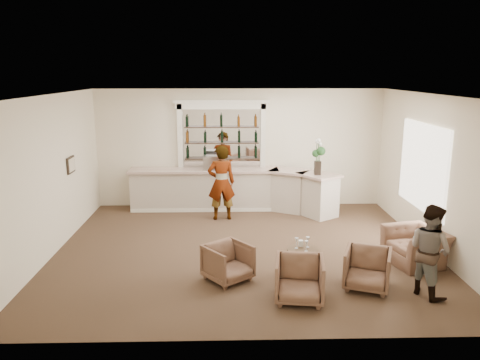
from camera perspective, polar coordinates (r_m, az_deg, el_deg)
name	(u,v)px	position (r m, az deg, el deg)	size (l,w,h in m)	color
ground	(244,249)	(10.23, 0.46, -8.46)	(8.00, 8.00, 0.00)	brown
room_shell	(250,138)	(10.32, 1.25, 5.20)	(8.04, 7.02, 3.32)	#F4E8CA
bar_counter	(234,190)	(12.90, -0.71, -1.19)	(5.72, 1.80, 1.14)	beige
back_bar_alcove	(222,135)	(13.03, -2.25, 5.48)	(2.64, 0.25, 3.00)	white
cocktail_table	(302,261)	(9.06, 7.63, -9.80)	(0.60, 0.60, 0.50)	#43311D
sommelier	(221,183)	(12.01, -2.29, -0.33)	(0.71, 0.47, 1.94)	gray
guest	(430,250)	(8.63, 22.14, -7.93)	(0.78, 0.61, 1.61)	gray
armchair_left	(228,262)	(8.70, -1.46, -10.01)	(0.74, 0.76, 0.69)	brown
armchair_center	(299,279)	(8.04, 7.25, -11.93)	(0.79, 0.82, 0.74)	brown
armchair_right	(367,269)	(8.69, 15.27, -10.42)	(0.77, 0.79, 0.72)	brown
armchair_far	(415,247)	(10.04, 20.60, -7.61)	(1.09, 0.95, 0.71)	brown
espresso_machine	(212,163)	(12.73, -3.48, 2.11)	(0.44, 0.37, 0.39)	silver
flower_vase	(318,154)	(12.23, 9.49, 3.09)	(0.25, 0.25, 0.94)	black
wine_glass_bar_left	(204,166)	(12.72, -4.39, 1.67)	(0.07, 0.07, 0.21)	white
wine_glass_bar_right	(229,166)	(12.70, -1.35, 1.68)	(0.07, 0.07, 0.21)	white
wine_glass_tbl_a	(296,243)	(8.94, 6.90, -7.65)	(0.07, 0.07, 0.21)	white
wine_glass_tbl_b	(308,242)	(9.02, 8.25, -7.50)	(0.07, 0.07, 0.21)	white
wine_glass_tbl_c	(306,246)	(8.82, 8.09, -7.99)	(0.07, 0.07, 0.21)	white
napkin_holder	(301,243)	(9.07, 7.42, -7.66)	(0.08, 0.08, 0.12)	white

